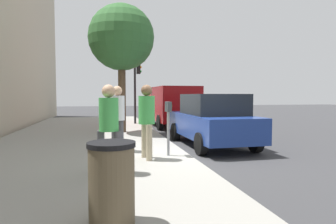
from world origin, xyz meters
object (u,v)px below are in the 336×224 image
Objects in this scene: pedestrian_at_meter at (147,115)px; trash_bin at (112,183)px; parking_officer at (117,112)px; traffic_signal at (137,80)px; parked_van_far at (170,104)px; parking_meter at (168,117)px; pedestrian_bystander at (109,121)px; street_tree at (121,38)px; parked_sedan_near at (212,120)px.

trash_bin is (-3.51, 0.93, -0.59)m from pedestrian_at_meter.
traffic_signal is at bearing 110.53° from parking_officer.
pedestrian_at_meter is 9.06m from parked_van_far.
parking_meter is 0.69m from pedestrian_at_meter.
parking_officer is (2.30, -0.27, 0.04)m from pedestrian_bystander.
pedestrian_at_meter is 6.25m from street_tree.
parked_sedan_near is at bearing -45.22° from parking_meter.
parking_officer is at bearing 175.05° from street_tree.
pedestrian_bystander is at bearing 170.73° from traffic_signal.
pedestrian_at_meter is 0.35× the size of parked_van_far.
parking_meter is at bearing 134.78° from parked_sedan_near.
pedestrian_bystander is 0.97× the size of parking_officer.
street_tree is at bearing 9.73° from parking_meter.
trash_bin is at bearing 175.93° from street_tree.
parked_van_far is (7.50, -3.20, 0.01)m from parking_officer.
parked_van_far is at bearing -102.36° from traffic_signal.
parking_officer is at bearing 107.56° from parked_sedan_near.
parking_officer reaches higher than pedestrian_bystander.
parked_sedan_near reaches higher than parking_meter.
traffic_signal is (10.19, -1.66, 1.36)m from pedestrian_bystander.
trash_bin is (-5.72, 3.47, -0.24)m from parked_sedan_near.
trash_bin is at bearing -62.72° from parking_officer.
pedestrian_bystander is 10.39m from parked_van_far.
pedestrian_at_meter is 9.21m from traffic_signal.
trash_bin is at bearing -114.19° from pedestrian_at_meter.
pedestrian_at_meter is 1.44m from pedestrian_bystander.
pedestrian_bystander is 10.41m from traffic_signal.
traffic_signal is (3.56, -1.02, -1.58)m from street_tree.
trash_bin is (-3.81, 1.54, -0.51)m from parking_meter.
pedestrian_at_meter is 0.34× the size of street_tree.
pedestrian_at_meter is 1.37m from parking_officer.
pedestrian_at_meter is 1.82× the size of trash_bin.
parking_officer is at bearing -3.27° from trash_bin.
street_tree is at bearing 138.29° from parked_van_far.
traffic_signal is (9.09, -0.74, 1.33)m from pedestrian_at_meter.
parked_van_far is 5.21× the size of trash_bin.
parked_sedan_near is (3.31, -3.46, -0.32)m from pedestrian_bystander.
parked_sedan_near is at bearing -15.61° from pedestrian_bystander.
parked_van_far is (6.49, 0.00, 0.36)m from parked_sedan_near.
parking_officer is at bearing 169.98° from traffic_signal.
parking_meter is 0.77× the size of parking_officer.
parked_van_far is at bearing 97.46° from parking_officer.
parking_officer reaches higher than trash_bin.
traffic_signal is (6.88, 1.80, 1.68)m from parked_sedan_near.
parked_van_far is 12.70m from trash_bin.
parked_sedan_near is 6.50m from parked_van_far.
pedestrian_at_meter is at bearing -9.42° from pedestrian_bystander.
parked_van_far is 5.13m from street_tree.
parking_officer is at bearing 156.91° from parked_van_far.
parking_officer is 8.15m from parked_van_far.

